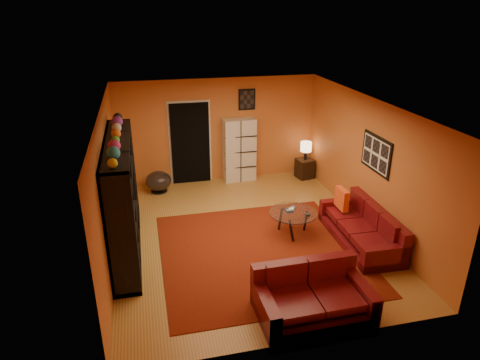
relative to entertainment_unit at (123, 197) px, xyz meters
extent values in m
plane|color=olive|center=(2.27, 0.00, -1.05)|extent=(6.00, 6.00, 0.00)
plane|color=white|center=(2.27, 0.00, 1.55)|extent=(6.00, 6.00, 0.00)
plane|color=#C1632A|center=(2.27, 3.00, 0.25)|extent=(6.00, 0.00, 6.00)
plane|color=#C1632A|center=(2.27, -3.00, 0.25)|extent=(6.00, 0.00, 6.00)
plane|color=#C1632A|center=(-0.23, 0.00, 0.25)|extent=(0.00, 6.00, 6.00)
plane|color=#C1632A|center=(4.78, 0.00, 0.25)|extent=(0.00, 6.00, 6.00)
cube|color=#59150A|center=(2.38, -0.70, -1.04)|extent=(3.60, 3.60, 0.01)
cube|color=black|center=(1.57, 2.96, -0.03)|extent=(0.95, 0.10, 2.04)
cube|color=black|center=(4.75, -0.30, 0.55)|extent=(0.03, 1.00, 0.70)
cube|color=black|center=(3.02, 2.98, 1.00)|extent=(0.42, 0.03, 0.52)
cube|color=black|center=(0.00, 0.00, 0.00)|extent=(0.45, 3.00, 2.10)
imported|color=black|center=(0.05, 0.06, -0.07)|extent=(0.92, 0.12, 0.53)
cube|color=#530B11|center=(4.32, -0.77, -0.89)|extent=(0.91, 2.11, 0.32)
cube|color=#530B11|center=(4.66, -0.78, -0.62)|extent=(0.24, 2.09, 0.85)
cube|color=#530B11|center=(4.30, -1.72, -0.74)|extent=(0.86, 0.20, 0.62)
cube|color=#530B11|center=(4.35, 0.18, -0.74)|extent=(0.86, 0.20, 0.62)
cube|color=#530B11|center=(4.27, -1.35, -0.58)|extent=(0.65, 0.57, 0.12)
cube|color=#530B11|center=(4.29, -0.77, -0.58)|extent=(0.65, 0.57, 0.12)
cube|color=#530B11|center=(4.30, -0.20, -0.58)|extent=(0.65, 0.57, 0.12)
cube|color=#530B11|center=(2.67, -2.50, -0.89)|extent=(1.67, 1.02, 0.32)
cube|color=#530B11|center=(2.67, -2.09, -0.62)|extent=(1.65, 0.20, 0.85)
cube|color=#530B11|center=(3.41, -2.49, -0.74)|extent=(0.19, 0.99, 0.62)
cube|color=#530B11|center=(1.94, -2.51, -0.74)|extent=(0.19, 0.99, 0.62)
cube|color=#530B11|center=(3.00, -2.54, -0.58)|extent=(0.64, 0.78, 0.12)
cube|color=#530B11|center=(2.35, -2.54, -0.58)|extent=(0.64, 0.78, 0.12)
cube|color=#FF501C|center=(4.22, -0.12, -0.42)|extent=(0.12, 0.42, 0.42)
cylinder|color=silver|center=(3.17, -0.19, -0.58)|extent=(0.94, 0.94, 0.02)
cylinder|color=black|center=(3.46, -0.16, -0.81)|extent=(0.05, 0.05, 0.45)
cylinder|color=black|center=(3.00, 0.04, -0.81)|extent=(0.05, 0.05, 0.45)
cylinder|color=black|center=(3.05, -0.46, -0.81)|extent=(0.05, 0.05, 0.45)
cube|color=silver|center=(2.79, 2.80, -0.25)|extent=(0.83, 0.41, 1.61)
cylinder|color=black|center=(0.71, 2.50, -1.03)|extent=(0.44, 0.44, 0.03)
cylinder|color=black|center=(0.71, 2.50, -0.95)|extent=(0.06, 0.06, 0.15)
ellipsoid|color=#3D3635|center=(0.71, 2.50, -0.77)|extent=(0.62, 0.62, 0.47)
cube|color=black|center=(4.49, 2.56, -0.80)|extent=(0.47, 0.47, 0.50)
cylinder|color=black|center=(4.49, 2.56, -0.44)|extent=(0.08, 0.08, 0.23)
cylinder|color=#FFCF8C|center=(4.49, 2.56, -0.20)|extent=(0.28, 0.28, 0.25)
camera|label=1|loc=(0.47, -7.21, 3.23)|focal=32.00mm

